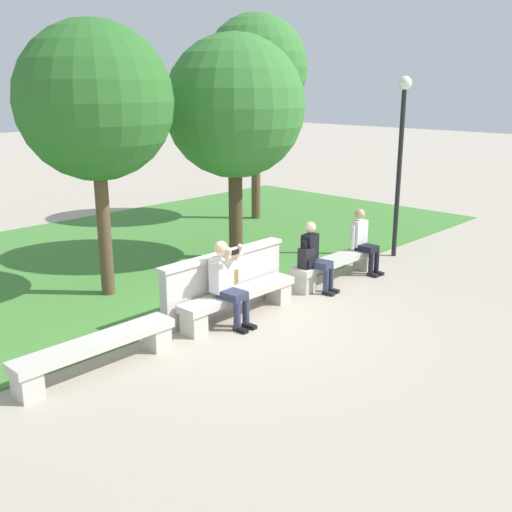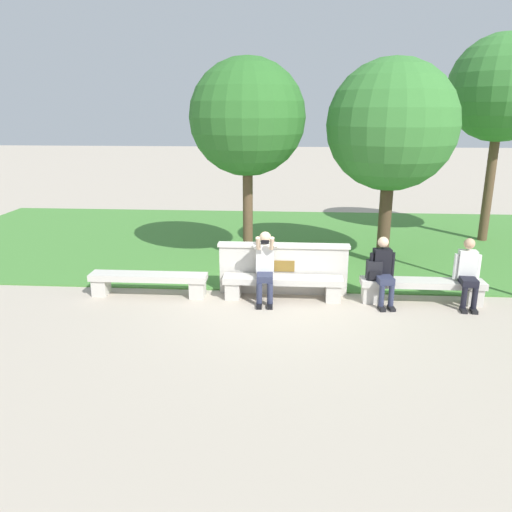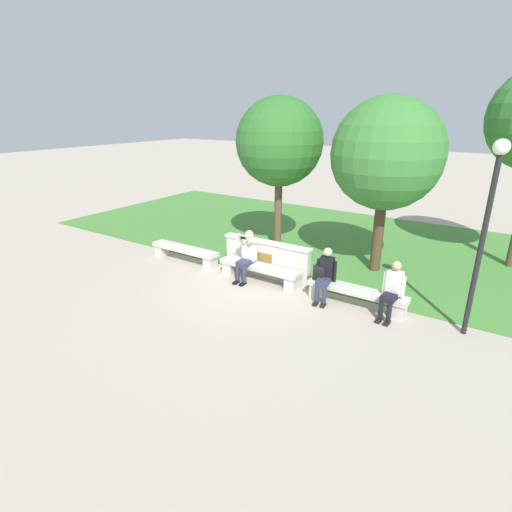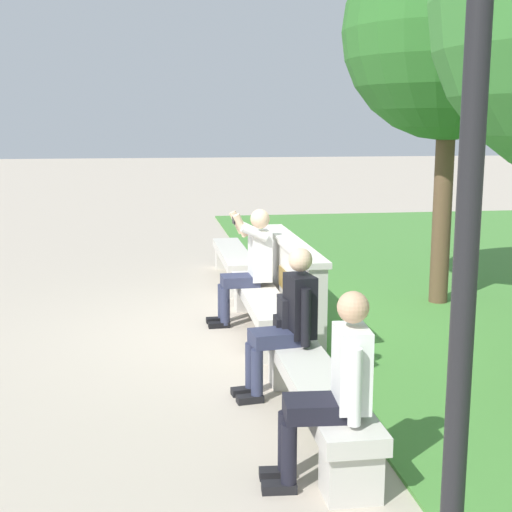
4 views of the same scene
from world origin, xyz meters
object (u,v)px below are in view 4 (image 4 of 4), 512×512
object	(u,v)px
backpack	(290,318)
bench_main	(233,260)
bench_near	(261,304)
person_photographer	(250,261)
tree_right_background	(451,32)
bench_mid	(315,392)
person_distant	(288,318)
person_companion	(334,383)
lamp_post	(476,68)

from	to	relation	value
backpack	bench_main	bearing A→B (deg)	179.77
bench_near	person_photographer	distance (m)	0.55
person_photographer	tree_right_background	xyz separation A→B (m)	(-0.54, 2.49, 2.59)
bench_mid	person_distant	size ratio (longest dim) A/B	1.81
bench_near	backpack	bearing A→B (deg)	-0.57
person_photographer	tree_right_background	bearing A→B (deg)	102.11
person_photographer	person_companion	xyz separation A→B (m)	(3.73, 0.01, -0.06)
bench_near	tree_right_background	size ratio (longest dim) A/B	0.49
bench_near	tree_right_background	distance (m)	3.97
person_distant	lamp_post	bearing A→B (deg)	2.64
bench_near	person_companion	xyz separation A→B (m)	(3.39, -0.07, 0.36)
tree_right_background	person_distant	bearing A→B (deg)	-42.25
bench_near	person_distant	distance (m)	1.90
bench_near	backpack	world-z (taller)	backpack
tree_right_background	lamp_post	distance (m)	6.25
person_photographer	backpack	xyz separation A→B (m)	(2.04, 0.06, -0.11)
person_distant	bench_near	bearing A→B (deg)	177.98
bench_mid	backpack	bearing A→B (deg)	-178.93
person_distant	lamp_post	world-z (taller)	lamp_post
bench_near	person_distant	size ratio (longest dim) A/B	1.81
person_companion	lamp_post	xyz separation A→B (m)	(1.46, 0.14, 1.81)
person_photographer	person_companion	distance (m)	3.73
person_photographer	tree_right_background	size ratio (longest dim) A/B	0.28
lamp_post	bench_mid	bearing A→B (deg)	-178.15
person_photographer	backpack	bearing A→B (deg)	1.70
bench_near	bench_mid	size ratio (longest dim) A/B	1.00
person_photographer	backpack	distance (m)	2.05
bench_main	person_photographer	bearing A→B (deg)	-1.95
bench_near	backpack	distance (m)	1.73
bench_near	bench_mid	world-z (taller)	same
bench_near	lamp_post	xyz separation A→B (m)	(4.85, 0.07, 2.17)
backpack	tree_right_background	distance (m)	4.46
person_distant	backpack	world-z (taller)	person_distant
lamp_post	person_companion	bearing A→B (deg)	-174.58
bench_near	person_distant	world-z (taller)	person_distant
person_photographer	lamp_post	distance (m)	5.48
bench_main	person_companion	xyz separation A→B (m)	(6.01, -0.07, 0.36)
person_photographer	lamp_post	size ratio (longest dim) A/B	0.35
bench_main	bench_mid	size ratio (longest dim) A/B	1.00
bench_near	backpack	size ratio (longest dim) A/B	5.33
backpack	tree_right_background	world-z (taller)	tree_right_background
bench_main	person_companion	distance (m)	6.02
backpack	person_companion	bearing A→B (deg)	-1.67
person_distant	backpack	xyz separation A→B (m)	(-0.16, 0.05, -0.05)
backpack	lamp_post	size ratio (longest dim) A/B	0.11
backpack	tree_right_background	bearing A→B (deg)	136.63
person_companion	tree_right_background	world-z (taller)	tree_right_background
person_photographer	tree_right_background	world-z (taller)	tree_right_background
bench_main	person_distant	distance (m)	4.49
bench_mid	person_distant	world-z (taller)	person_distant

